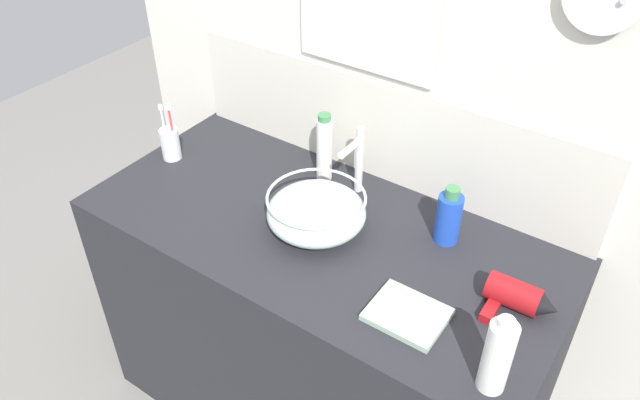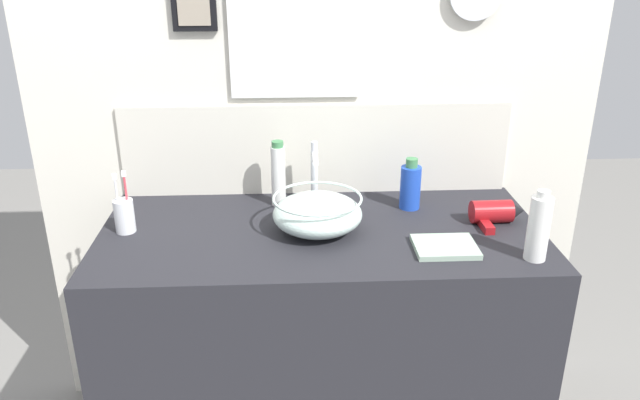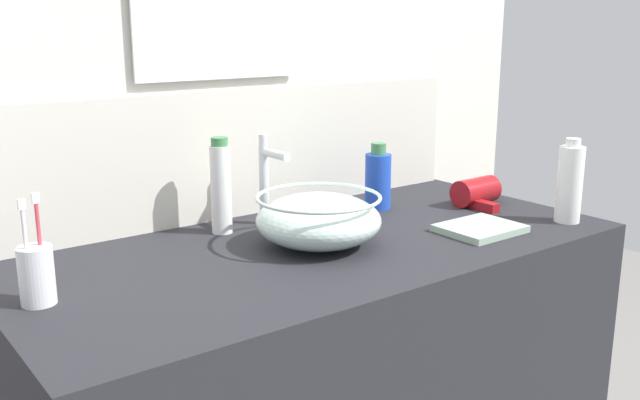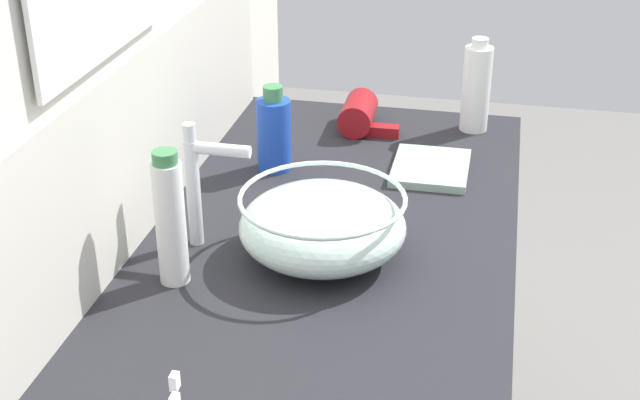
# 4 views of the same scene
# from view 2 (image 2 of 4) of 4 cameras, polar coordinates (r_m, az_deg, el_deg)

# --- Properties ---
(vanity_counter) EXTENTS (1.36, 0.64, 0.85)m
(vanity_counter) POSITION_cam_2_polar(r_m,az_deg,el_deg) (2.14, 0.10, -13.01)
(vanity_counter) COLOR #232328
(vanity_counter) RESTS_ON ground
(back_panel) EXTENTS (1.93, 0.10, 2.44)m
(back_panel) POSITION_cam_2_polar(r_m,az_deg,el_deg) (2.14, -0.42, 10.36)
(back_panel) COLOR silver
(back_panel) RESTS_ON ground
(glass_bowl_sink) EXTENTS (0.27, 0.27, 0.11)m
(glass_bowl_sink) POSITION_cam_2_polar(r_m,az_deg,el_deg) (1.89, -0.24, -1.21)
(glass_bowl_sink) COLOR silver
(glass_bowl_sink) RESTS_ON vanity_counter
(faucet) EXTENTS (0.02, 0.11, 0.22)m
(faucet) POSITION_cam_2_polar(r_m,az_deg,el_deg) (2.06, -0.51, 2.77)
(faucet) COLOR silver
(faucet) RESTS_ON vanity_counter
(hair_drier) EXTENTS (0.17, 0.13, 0.07)m
(hair_drier) POSITION_cam_2_polar(r_m,az_deg,el_deg) (2.04, 15.78, -1.10)
(hair_drier) COLOR maroon
(hair_drier) RESTS_ON vanity_counter
(toothbrush_cup) EXTENTS (0.06, 0.06, 0.20)m
(toothbrush_cup) POSITION_cam_2_polar(r_m,az_deg,el_deg) (1.98, -17.46, -1.33)
(toothbrush_cup) COLOR silver
(toothbrush_cup) RESTS_ON vanity_counter
(spray_bottle) EXTENTS (0.05, 0.05, 0.22)m
(spray_bottle) POSITION_cam_2_polar(r_m,az_deg,el_deg) (2.07, -3.83, 2.36)
(spray_bottle) COLOR white
(spray_bottle) RESTS_ON vanity_counter
(lotion_bottle) EXTENTS (0.07, 0.07, 0.17)m
(lotion_bottle) POSITION_cam_2_polar(r_m,az_deg,el_deg) (2.07, 8.27, 1.27)
(lotion_bottle) COLOR blue
(lotion_bottle) RESTS_ON vanity_counter
(shampoo_bottle) EXTENTS (0.06, 0.06, 0.21)m
(shampoo_bottle) POSITION_cam_2_polar(r_m,az_deg,el_deg) (1.82, 19.37, -2.39)
(shampoo_bottle) COLOR white
(shampoo_bottle) RESTS_ON vanity_counter
(hand_towel) EXTENTS (0.18, 0.15, 0.02)m
(hand_towel) POSITION_cam_2_polar(r_m,az_deg,el_deg) (1.84, 11.37, -4.21)
(hand_towel) COLOR #99B29E
(hand_towel) RESTS_ON vanity_counter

